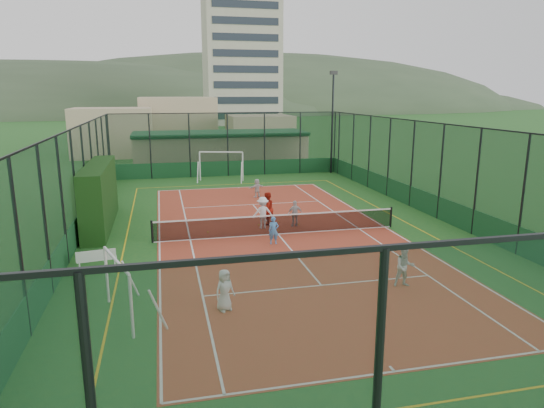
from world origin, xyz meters
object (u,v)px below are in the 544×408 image
at_px(child_near_right, 405,267).
at_px(child_far_back, 257,188).
at_px(futsal_goal_near, 118,290).
at_px(child_far_left, 263,213).
at_px(clubhouse, 220,149).
at_px(floodlight_ne, 332,123).
at_px(coach, 267,209).
at_px(child_far_right, 295,213).
at_px(futsal_goal_far, 221,166).
at_px(child_near_left, 225,290).
at_px(child_near_mid, 274,230).
at_px(apartment_tower, 241,50).
at_px(white_bench, 97,259).

height_order(child_near_right, child_far_back, child_near_right).
bearing_deg(futsal_goal_near, child_far_left, -54.20).
bearing_deg(clubhouse, floodlight_ne, -32.12).
relative_size(child_far_left, coach, 0.95).
relative_size(child_far_left, child_far_back, 1.33).
height_order(child_far_right, coach, coach).
relative_size(futsal_goal_far, child_near_left, 2.57).
bearing_deg(child_near_mid, child_far_back, 89.46).
bearing_deg(floodlight_ne, apartment_tower, 87.02).
relative_size(apartment_tower, child_far_right, 22.86).
relative_size(child_near_left, child_far_back, 1.11).
bearing_deg(white_bench, child_far_back, 44.75).
height_order(child_far_left, child_far_right, child_far_left).
distance_m(clubhouse, child_far_right, 20.85).
bearing_deg(coach, futsal_goal_far, -121.08).
bearing_deg(futsal_goal_far, child_far_back, -61.54).
bearing_deg(futsal_goal_near, white_bench, -4.55).
distance_m(clubhouse, child_far_left, 20.82).
height_order(white_bench, child_near_right, child_near_right).
bearing_deg(apartment_tower, white_bench, -103.13).
relative_size(child_near_mid, child_near_right, 0.87).
distance_m(clubhouse, apartment_tower, 62.64).
xyz_separation_m(futsal_goal_far, child_near_right, (3.57, -22.00, -0.37)).
xyz_separation_m(child_near_mid, child_far_back, (1.20, 9.82, -0.02)).
bearing_deg(white_bench, child_near_right, -30.17).
relative_size(floodlight_ne, child_far_right, 6.29).
relative_size(child_near_left, child_near_mid, 1.07).
relative_size(floodlight_ne, coach, 4.95).
bearing_deg(child_far_left, child_near_mid, 91.51).
bearing_deg(child_far_right, child_far_left, -1.82).
relative_size(clubhouse, child_far_back, 12.82).
height_order(child_near_left, child_near_right, child_near_right).
bearing_deg(floodlight_ne, child_far_back, -134.17).
bearing_deg(futsal_goal_near, child_near_right, -106.56).
relative_size(apartment_tower, child_near_right, 21.10).
xyz_separation_m(clubhouse, child_near_right, (2.76, -29.09, -0.85)).
distance_m(white_bench, child_far_back, 14.13).
relative_size(futsal_goal_far, coach, 2.03).
bearing_deg(child_far_left, child_far_back, -96.30).
height_order(apartment_tower, child_near_mid, apartment_tower).
bearing_deg(child_far_left, clubhouse, -88.64).
distance_m(floodlight_ne, futsal_goal_near, 28.65).
distance_m(floodlight_ne, child_far_left, 18.19).
xyz_separation_m(white_bench, child_near_left, (4.27, -4.70, 0.26)).
bearing_deg(futsal_goal_near, child_far_back, -43.43).
height_order(clubhouse, child_near_left, clubhouse).
relative_size(white_bench, child_near_left, 1.09).
bearing_deg(white_bench, child_far_right, 16.05).
height_order(futsal_goal_near, futsal_goal_far, futsal_goal_far).
xyz_separation_m(floodlight_ne, child_far_right, (-7.43, -15.40, -3.46)).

